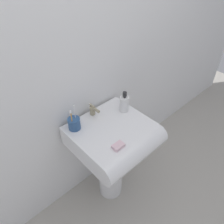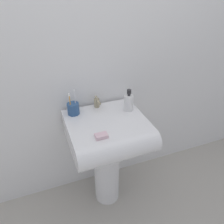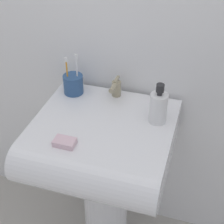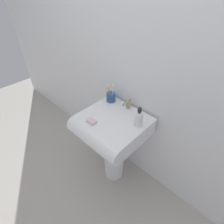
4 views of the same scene
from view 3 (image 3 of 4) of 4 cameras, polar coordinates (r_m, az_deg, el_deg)
name	(u,v)px [view 3 (image 3 of 4)]	position (r m, az deg, el deg)	size (l,w,h in m)	color
wall_back	(125,14)	(1.48, 2.14, 16.00)	(5.00, 0.05, 2.40)	white
sink_pedestal	(106,201)	(1.76, -1.04, -14.59)	(0.22, 0.22, 0.69)	white
sink_basin	(100,145)	(1.42, -2.00, -5.52)	(0.57, 0.56, 0.16)	white
faucet	(116,88)	(1.53, 0.64, 4.05)	(0.04, 0.11, 0.09)	tan
toothbrush_cup	(73,84)	(1.57, -6.46, 4.67)	(0.09, 0.09, 0.19)	#2D5184
soap_bottle	(158,107)	(1.38, 7.71, 0.81)	(0.07, 0.07, 0.17)	white
bar_soap	(65,142)	(1.30, -7.88, -5.01)	(0.08, 0.05, 0.02)	silver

